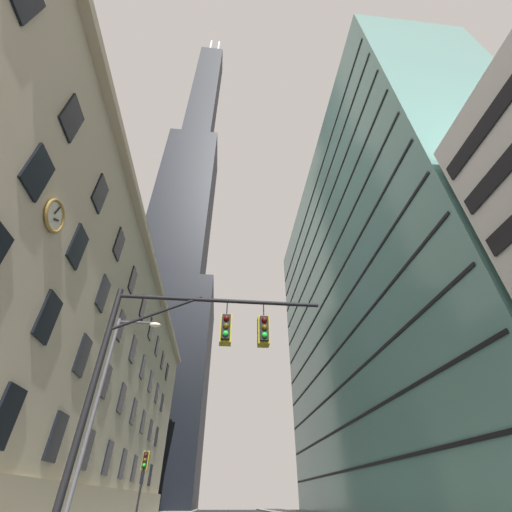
# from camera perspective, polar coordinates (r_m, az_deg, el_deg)

# --- Properties ---
(station_building) EXTENTS (18.22, 58.77, 22.12)m
(station_building) POSITION_cam_1_polar(r_m,az_deg,el_deg) (35.90, -35.16, -14.96)
(station_building) COLOR #BCAF93
(station_building) RESTS_ON ground
(dark_skyscraper) EXTENTS (25.27, 25.27, 222.18)m
(dark_skyscraper) POSITION_cam_1_polar(r_m,az_deg,el_deg) (104.87, -13.45, 2.44)
(dark_skyscraper) COLOR black
(dark_skyscraper) RESTS_ON ground
(glass_office_midrise) EXTENTS (14.61, 53.12, 50.46)m
(glass_office_midrise) POSITION_cam_1_polar(r_m,az_deg,el_deg) (50.76, 19.60, -6.71)
(glass_office_midrise) COLOR slate
(glass_office_midrise) RESTS_ON ground
(traffic_signal_mast) EXTENTS (7.41, 0.63, 7.31)m
(traffic_signal_mast) POSITION_cam_1_polar(r_m,az_deg,el_deg) (11.35, -11.04, -15.92)
(traffic_signal_mast) COLOR black
(traffic_signal_mast) RESTS_ON sidewalk_left
(traffic_light_far_left) EXTENTS (0.40, 0.63, 3.88)m
(traffic_light_far_left) POSITION_cam_1_polar(r_m,az_deg,el_deg) (26.08, -18.87, -31.24)
(traffic_light_far_left) COLOR black
(traffic_light_far_left) RESTS_ON sidewalk_left
(street_lamppost) EXTENTS (2.22, 0.32, 8.76)m
(street_lamppost) POSITION_cam_1_polar(r_m,az_deg,el_deg) (17.30, -24.80, -20.89)
(street_lamppost) COLOR #47474C
(street_lamppost) RESTS_ON sidewalk_left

